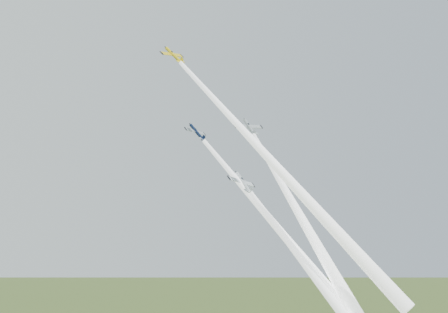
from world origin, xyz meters
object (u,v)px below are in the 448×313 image
plane_silver_right (249,127)px  plane_silver_low (243,183)px  plane_navy (197,132)px  plane_yellow (174,55)px

plane_silver_right → plane_silver_low: (-11.40, -15.74, -15.90)m
plane_navy → plane_silver_low: plane_navy is taller
plane_yellow → plane_silver_low: plane_yellow is taller
plane_navy → plane_silver_right: plane_silver_right is taller
plane_silver_right → plane_silver_low: 25.11m
plane_yellow → plane_navy: bearing=-54.2°
plane_yellow → plane_silver_low: 35.83m
plane_navy → plane_yellow: bearing=126.8°
plane_yellow → plane_navy: (4.86, -2.79, -18.58)m
plane_silver_right → plane_yellow: bearing=-173.5°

